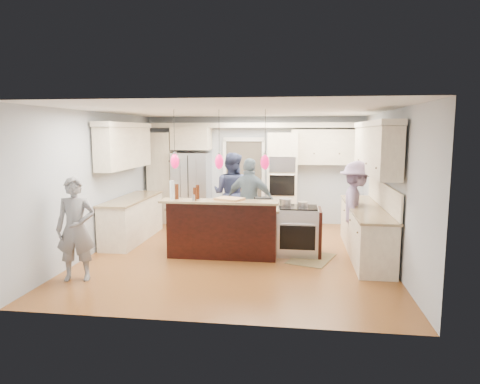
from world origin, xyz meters
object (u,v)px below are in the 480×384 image
at_px(kitchen_island, 225,228).
at_px(island_range, 299,231).
at_px(refrigerator, 192,188).
at_px(person_bar_end, 76,229).
at_px(person_far_left, 232,194).

bearing_deg(kitchen_island, island_range, 3.11).
xyz_separation_m(refrigerator, person_bar_end, (-0.75, -4.39, -0.08)).
relative_size(island_range, person_bar_end, 0.56).
height_order(kitchen_island, island_range, kitchen_island).
distance_m(person_bar_end, person_far_left, 3.87).
height_order(island_range, person_far_left, person_far_left).
bearing_deg(kitchen_island, person_far_left, 94.17).
distance_m(refrigerator, person_far_left, 1.58).
bearing_deg(kitchen_island, person_bar_end, -138.41).
relative_size(refrigerator, island_range, 1.96).
relative_size(island_range, person_far_left, 0.50).
distance_m(refrigerator, person_bar_end, 4.46).
distance_m(island_range, person_bar_end, 3.96).
bearing_deg(person_bar_end, kitchen_island, 28.48).
relative_size(refrigerator, kitchen_island, 0.86).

